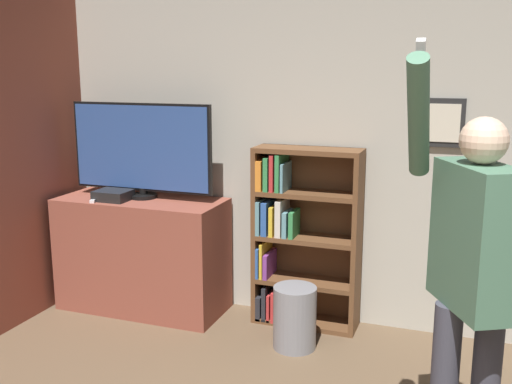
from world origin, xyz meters
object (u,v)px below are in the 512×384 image
at_px(bookshelf, 297,236).
at_px(waste_bin, 295,317).
at_px(game_console, 113,195).
at_px(person, 474,268).
at_px(television, 141,149).

xyz_separation_m(bookshelf, waste_bin, (0.11, -0.42, -0.47)).
height_order(game_console, person, person).
xyz_separation_m(bookshelf, person, (1.24, -1.46, 0.37)).
distance_m(bookshelf, person, 1.95).
relative_size(game_console, person, 0.13).
bearing_deg(waste_bin, person, -42.71).
distance_m(television, waste_bin, 1.76).
height_order(television, waste_bin, television).
bearing_deg(television, person, -28.44).
bearing_deg(bookshelf, game_console, -169.14).
height_order(person, waste_bin, person).
bearing_deg(bookshelf, television, -174.68).
height_order(bookshelf, person, person).
distance_m(television, person, 2.83).
bearing_deg(person, television, -146.83).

